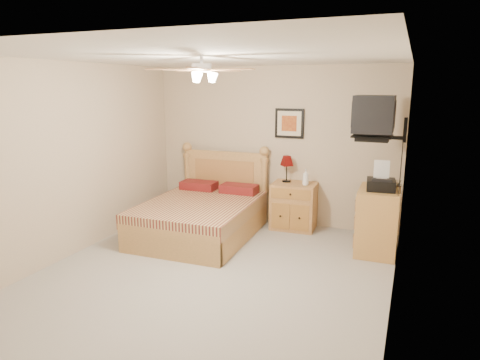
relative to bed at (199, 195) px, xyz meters
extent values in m
plane|color=gray|center=(0.75, -1.12, -0.63)|extent=(4.50, 4.50, 0.00)
cube|color=white|center=(0.75, -1.12, 1.87)|extent=(4.00, 4.50, 0.04)
cube|color=#C2AC8F|center=(0.75, 1.13, 0.62)|extent=(4.00, 0.04, 2.50)
cube|color=#C2AC8F|center=(0.75, -3.37, 0.62)|extent=(4.00, 0.04, 2.50)
cube|color=#C2AC8F|center=(-1.25, -1.12, 0.62)|extent=(0.04, 4.50, 2.50)
cube|color=#C2AC8F|center=(2.75, -1.12, 0.62)|extent=(0.04, 4.50, 2.50)
cube|color=#9F662F|center=(1.19, 0.88, -0.27)|extent=(0.69, 0.53, 0.72)
imported|color=white|center=(1.38, 0.83, 0.22)|extent=(0.10, 0.10, 0.25)
cube|color=black|center=(1.02, 1.11, 0.99)|extent=(0.46, 0.04, 0.46)
cube|color=#BA8045|center=(2.48, 0.35, -0.19)|extent=(0.53, 0.75, 0.88)
imported|color=beige|center=(2.49, 0.63, 0.26)|extent=(0.31, 0.36, 0.03)
imported|color=tan|center=(2.49, 0.65, 0.28)|extent=(0.27, 0.34, 0.02)
camera|label=1|loc=(2.84, -5.38, 1.58)|focal=32.00mm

